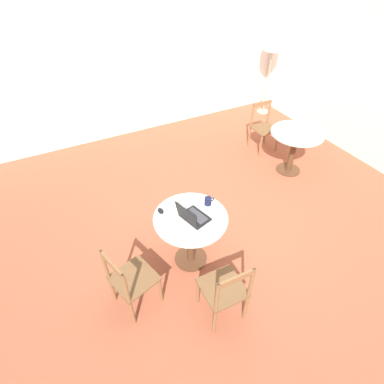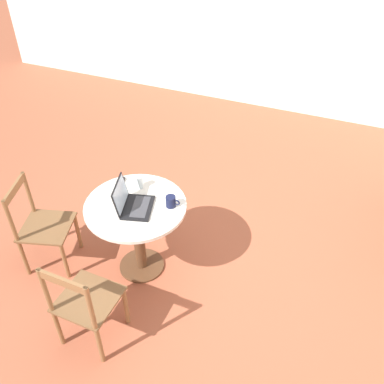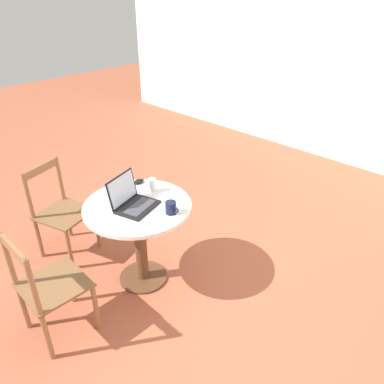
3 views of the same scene
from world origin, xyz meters
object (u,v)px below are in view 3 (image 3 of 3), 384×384
cafe_table_near (139,223)px  laptop (133,201)px  drinking_glass (152,185)px  chair_near_left (61,211)px  chair_near_front (48,287)px  mouse (138,182)px  mug (171,208)px

cafe_table_near → laptop: laptop is taller
drinking_glass → chair_near_left: bearing=-148.4°
laptop → chair_near_left: bearing=-166.4°
chair_near_front → drinking_glass: size_ratio=7.63×
chair_near_left → drinking_glass: 0.95m
mouse → mug: (0.54, -0.13, 0.03)m
cafe_table_near → mouse: 0.39m
chair_near_left → laptop: bearing=13.6°
chair_near_left → drinking_glass: chair_near_left is taller
chair_near_front → chair_near_left: same height
mug → laptop: bearing=-153.7°
laptop → mouse: laptop is taller
mouse → drinking_glass: 0.19m
chair_near_left → mug: chair_near_left is taller
cafe_table_near → chair_near_front: (-0.02, -0.79, -0.15)m
cafe_table_near → drinking_glass: size_ratio=7.38×
cafe_table_near → chair_near_left: 0.87m
mouse → mug: mug is taller
cafe_table_near → mug: (0.28, 0.10, 0.22)m
cafe_table_near → chair_near_left: size_ratio=0.97×
chair_near_front → chair_near_left: size_ratio=1.00×
cafe_table_near → chair_near_front: size_ratio=0.97×
cafe_table_near → chair_near_left: bearing=-163.7°
chair_near_left → mouse: chair_near_left is taller
cafe_table_near → chair_near_front: bearing=-91.8°
chair_near_front → chair_near_left: 0.97m
chair_near_left → mouse: size_ratio=8.61×
laptop → mug: (0.28, 0.14, -0.00)m
cafe_table_near → drinking_glass: (-0.07, 0.22, 0.23)m
cafe_table_near → mug: mug is taller
laptop → mouse: size_ratio=3.67×
chair_near_front → mouse: (-0.24, 1.02, 0.33)m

